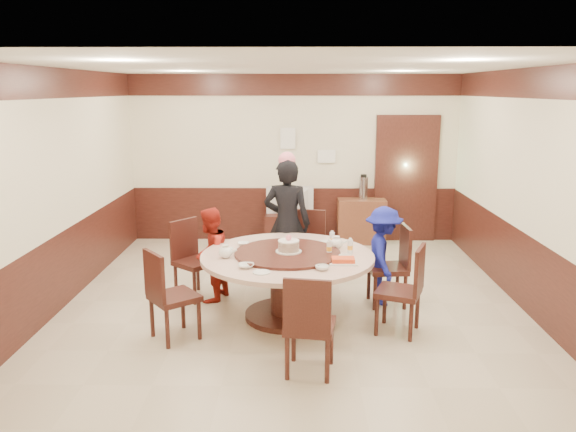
{
  "coord_description": "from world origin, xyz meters",
  "views": [
    {
      "loc": [
        0.05,
        -6.48,
        2.56
      ],
      "look_at": [
        -0.05,
        -0.06,
        1.1
      ],
      "focal_mm": 35.0,
      "sensor_mm": 36.0,
      "label": 1
    }
  ],
  "objects_px": {
    "person_red": "(210,255)",
    "person_blue": "(383,256)",
    "banquet_table": "(287,273)",
    "shrimp_platter": "(343,261)",
    "television": "(290,201)",
    "side_cabinet": "(361,221)",
    "thermos": "(363,188)",
    "person_standing": "(287,223)",
    "tv_stand": "(290,228)",
    "birthday_cake": "(289,246)"
  },
  "relations": [
    {
      "from": "person_standing",
      "to": "person_blue",
      "type": "distance_m",
      "value": 1.35
    },
    {
      "from": "person_red",
      "to": "thermos",
      "type": "xyz_separation_m",
      "value": [
        2.17,
        2.71,
        0.36
      ]
    },
    {
      "from": "side_cabinet",
      "to": "thermos",
      "type": "height_order",
      "value": "thermos"
    },
    {
      "from": "birthday_cake",
      "to": "shrimp_platter",
      "type": "relative_size",
      "value": 0.97
    },
    {
      "from": "shrimp_platter",
      "to": "banquet_table",
      "type": "bearing_deg",
      "value": 151.7
    },
    {
      "from": "shrimp_platter",
      "to": "tv_stand",
      "type": "xyz_separation_m",
      "value": [
        -0.6,
        3.53,
        -0.53
      ]
    },
    {
      "from": "shrimp_platter",
      "to": "tv_stand",
      "type": "bearing_deg",
      "value": 99.64
    },
    {
      "from": "person_standing",
      "to": "shrimp_platter",
      "type": "height_order",
      "value": "person_standing"
    },
    {
      "from": "person_standing",
      "to": "side_cabinet",
      "type": "xyz_separation_m",
      "value": [
        1.22,
        2.13,
        -0.47
      ]
    },
    {
      "from": "banquet_table",
      "to": "side_cabinet",
      "type": "relative_size",
      "value": 2.43
    },
    {
      "from": "banquet_table",
      "to": "television",
      "type": "distance_m",
      "value": 3.21
    },
    {
      "from": "birthday_cake",
      "to": "tv_stand",
      "type": "relative_size",
      "value": 0.34
    },
    {
      "from": "tv_stand",
      "to": "side_cabinet",
      "type": "xyz_separation_m",
      "value": [
        1.2,
        0.03,
        0.12
      ]
    },
    {
      "from": "tv_stand",
      "to": "person_blue",
      "type": "bearing_deg",
      "value": -67.23
    },
    {
      "from": "person_red",
      "to": "person_blue",
      "type": "xyz_separation_m",
      "value": [
        2.1,
        -0.06,
        0.02
      ]
    },
    {
      "from": "person_standing",
      "to": "banquet_table",
      "type": "bearing_deg",
      "value": 100.33
    },
    {
      "from": "thermos",
      "to": "banquet_table",
      "type": "bearing_deg",
      "value": -110.58
    },
    {
      "from": "tv_stand",
      "to": "side_cabinet",
      "type": "bearing_deg",
      "value": 1.43
    },
    {
      "from": "banquet_table",
      "to": "side_cabinet",
      "type": "height_order",
      "value": "banquet_table"
    },
    {
      "from": "tv_stand",
      "to": "birthday_cake",
      "type": "bearing_deg",
      "value": -89.71
    },
    {
      "from": "side_cabinet",
      "to": "shrimp_platter",
      "type": "bearing_deg",
      "value": -99.59
    },
    {
      "from": "person_blue",
      "to": "television",
      "type": "distance_m",
      "value": 2.97
    },
    {
      "from": "person_red",
      "to": "birthday_cake",
      "type": "xyz_separation_m",
      "value": [
        0.97,
        -0.53,
        0.27
      ]
    },
    {
      "from": "television",
      "to": "person_standing",
      "type": "bearing_deg",
      "value": 82.46
    },
    {
      "from": "person_standing",
      "to": "tv_stand",
      "type": "bearing_deg",
      "value": -81.47
    },
    {
      "from": "person_red",
      "to": "side_cabinet",
      "type": "relative_size",
      "value": 1.45
    },
    {
      "from": "tv_stand",
      "to": "shrimp_platter",
      "type": "bearing_deg",
      "value": -80.36
    },
    {
      "from": "shrimp_platter",
      "to": "person_blue",
      "type": "bearing_deg",
      "value": 55.2
    },
    {
      "from": "person_red",
      "to": "birthday_cake",
      "type": "height_order",
      "value": "person_red"
    },
    {
      "from": "side_cabinet",
      "to": "tv_stand",
      "type": "bearing_deg",
      "value": -178.57
    },
    {
      "from": "side_cabinet",
      "to": "banquet_table",
      "type": "bearing_deg",
      "value": -110.3
    },
    {
      "from": "birthday_cake",
      "to": "person_blue",
      "type": "bearing_deg",
      "value": 22.44
    },
    {
      "from": "banquet_table",
      "to": "person_red",
      "type": "bearing_deg",
      "value": 150.88
    },
    {
      "from": "person_standing",
      "to": "shrimp_platter",
      "type": "bearing_deg",
      "value": 122.61
    },
    {
      "from": "birthday_cake",
      "to": "tv_stand",
      "type": "distance_m",
      "value": 3.26
    },
    {
      "from": "tv_stand",
      "to": "thermos",
      "type": "distance_m",
      "value": 1.4
    },
    {
      "from": "thermos",
      "to": "birthday_cake",
      "type": "bearing_deg",
      "value": -110.39
    },
    {
      "from": "birthday_cake",
      "to": "television",
      "type": "bearing_deg",
      "value": 90.29
    },
    {
      "from": "person_standing",
      "to": "tv_stand",
      "type": "distance_m",
      "value": 2.19
    },
    {
      "from": "person_standing",
      "to": "person_red",
      "type": "relative_size",
      "value": 1.45
    },
    {
      "from": "person_red",
      "to": "television",
      "type": "relative_size",
      "value": 1.46
    },
    {
      "from": "banquet_table",
      "to": "shrimp_platter",
      "type": "xyz_separation_m",
      "value": [
        0.6,
        -0.32,
        0.24
      ]
    },
    {
      "from": "banquet_table",
      "to": "person_blue",
      "type": "distance_m",
      "value": 1.24
    },
    {
      "from": "person_standing",
      "to": "birthday_cake",
      "type": "relative_size",
      "value": 5.78
    },
    {
      "from": "banquet_table",
      "to": "person_red",
      "type": "distance_m",
      "value": 1.09
    },
    {
      "from": "shrimp_platter",
      "to": "television",
      "type": "height_order",
      "value": "television"
    },
    {
      "from": "side_cabinet",
      "to": "television",
      "type": "bearing_deg",
      "value": -178.57
    },
    {
      "from": "shrimp_platter",
      "to": "television",
      "type": "distance_m",
      "value": 3.58
    },
    {
      "from": "birthday_cake",
      "to": "person_red",
      "type": "bearing_deg",
      "value": 151.31
    },
    {
      "from": "shrimp_platter",
      "to": "thermos",
      "type": "height_order",
      "value": "thermos"
    }
  ]
}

